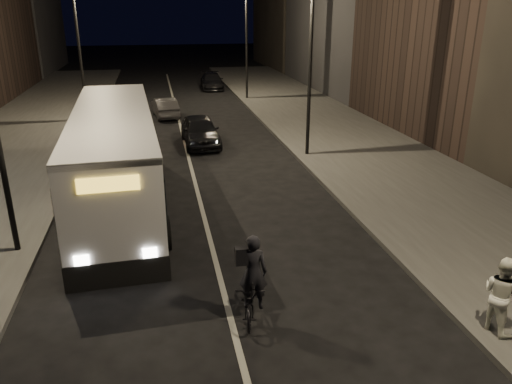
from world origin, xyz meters
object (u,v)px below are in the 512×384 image
pedestrian_woman (502,294)px  car_far (212,81)px  streetlight_right_mid (305,41)px  car_mid (165,107)px  car_near (200,131)px  streetlight_left_far (82,33)px  cyclist_on_bicycle (252,290)px  streetlight_right_far (243,27)px  city_bus (115,153)px

pedestrian_woman → car_far: bearing=-9.1°
streetlight_right_mid → car_mid: streetlight_right_mid is taller
streetlight_right_mid → car_near: streetlight_right_mid is taller
streetlight_left_far → cyclist_on_bicycle: size_ratio=3.74×
streetlight_right_mid → streetlight_left_far: same height
car_near → streetlight_right_far: bearing=68.9°
city_bus → car_near: size_ratio=2.84×
streetlight_left_far → cyclist_on_bicycle: bearing=-75.4°
streetlight_left_far → car_far: bearing=53.5°
streetlight_right_mid → pedestrian_woman: (0.27, -14.17, -4.33)m
streetlight_right_mid → city_bus: size_ratio=0.64×
pedestrian_woman → car_near: (-4.80, 17.41, -0.27)m
streetlight_right_far → pedestrian_woman: (0.27, -30.17, -4.33)m
streetlight_left_far → city_bus: (2.42, -14.22, -3.52)m
streetlight_right_far → pedestrian_woman: bearing=-89.5°
streetlight_right_far → streetlight_right_mid: bearing=-90.0°
city_bus → car_mid: city_bus is taller
city_bus → car_mid: size_ratio=3.30×
streetlight_right_mid → streetlight_left_far: 14.62m
streetlight_left_far → car_mid: bearing=9.0°
streetlight_right_far → car_far: 7.85m
streetlight_left_far → car_far: 15.72m
cyclist_on_bicycle → car_near: cyclist_on_bicycle is taller
cyclist_on_bicycle → streetlight_right_mid: bearing=82.2°
streetlight_right_far → car_near: bearing=-109.6°
cyclist_on_bicycle → streetlight_right_far: bearing=93.8°
pedestrian_woman → car_near: bearing=3.2°
car_near → car_mid: 7.64m
city_bus → pedestrian_woman: size_ratio=7.27×
car_mid → streetlight_right_mid: bearing=112.5°
streetlight_right_mid → car_far: streetlight_right_mid is taller
cyclist_on_bicycle → car_mid: size_ratio=0.56×
cyclist_on_bicycle → car_near: bearing=102.4°
streetlight_right_mid → car_near: size_ratio=1.82×
city_bus → car_near: city_bus is taller
pedestrian_woman → car_mid: 25.70m
car_near → car_far: size_ratio=0.97×
streetlight_right_far → car_far: (-1.73, 6.05, -4.70)m
streetlight_right_far → pedestrian_woman: size_ratio=4.66×
streetlight_right_far → car_far: streetlight_right_far is taller
cyclist_on_bicycle → car_mid: 23.20m
cyclist_on_bicycle → city_bus: bearing=126.0°
car_mid → car_far: (4.40, 11.33, 0.03)m
streetlight_left_far → city_bus: bearing=-80.3°
car_mid → car_far: car_far is taller
streetlight_left_far → car_near: 10.22m
car_near → cyclist_on_bicycle: bearing=-92.6°
streetlight_left_far → car_near: size_ratio=1.82×
streetlight_right_far → streetlight_left_far: (-10.66, -6.00, 0.00)m
streetlight_right_mid → pedestrian_woman: 14.82m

